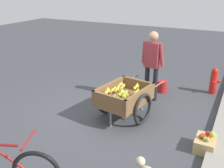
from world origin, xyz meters
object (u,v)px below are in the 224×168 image
(fire_hydrant, at_px, (214,81))
(fruit_cart, at_px, (124,98))
(apple_crate, at_px, (205,143))
(vendor_person, at_px, (152,60))
(plastic_bucket, at_px, (162,86))

(fire_hydrant, bearing_deg, fruit_cart, -33.56)
(fruit_cart, xyz_separation_m, apple_crate, (0.41, 1.69, -0.32))
(fire_hydrant, bearing_deg, vendor_person, -50.21)
(plastic_bucket, bearing_deg, apple_crate, 33.48)
(fruit_cart, relative_size, apple_crate, 3.97)
(apple_crate, bearing_deg, plastic_bucket, -146.52)
(vendor_person, bearing_deg, plastic_bucket, 168.29)
(fruit_cart, height_order, vendor_person, vendor_person)
(apple_crate, bearing_deg, vendor_person, -135.69)
(plastic_bucket, relative_size, apple_crate, 0.68)
(fruit_cart, relative_size, fire_hydrant, 2.61)
(fire_hydrant, height_order, apple_crate, fire_hydrant)
(fruit_cart, xyz_separation_m, plastic_bucket, (-1.70, 0.29, -0.29))
(fruit_cart, distance_m, vendor_person, 1.27)
(fire_hydrant, height_order, plastic_bucket, fire_hydrant)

